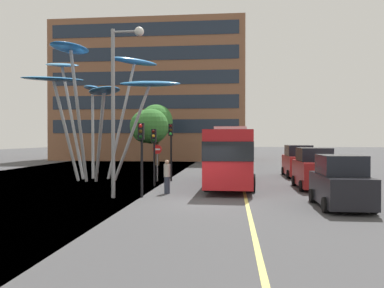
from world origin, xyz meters
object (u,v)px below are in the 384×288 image
at_px(pedestrian, 167,177).
at_px(leaf_sculpture, 101,82).
at_px(car_parked_mid, 314,170).
at_px(car_parked_near, 341,183).
at_px(red_bus, 231,154).
at_px(traffic_light_island_mid, 171,140).
at_px(no_entry_sign, 157,157).
at_px(traffic_light_kerb_near, 141,144).
at_px(street_lamp, 120,90).
at_px(traffic_light_kerb_far, 154,145).
at_px(car_parked_far, 298,162).

bearing_deg(pedestrian, leaf_sculpture, 132.21).
bearing_deg(pedestrian, car_parked_mid, 19.59).
bearing_deg(car_parked_near, red_bus, 121.52).
bearing_deg(red_bus, pedestrian, -129.86).
bearing_deg(pedestrian, car_parked_near, -23.42).
bearing_deg(traffic_light_island_mid, no_entry_sign, -162.78).
bearing_deg(traffic_light_kerb_near, street_lamp, -169.04).
distance_m(red_bus, leaf_sculpture, 10.24).
bearing_deg(traffic_light_kerb_near, traffic_light_kerb_far, 93.64).
bearing_deg(leaf_sculpture, street_lamp, -65.40).
height_order(traffic_light_kerb_far, pedestrian, traffic_light_kerb_far).
xyz_separation_m(traffic_light_kerb_far, car_parked_mid, (9.16, -0.15, -1.38)).
bearing_deg(pedestrian, traffic_light_kerb_far, 113.24).
xyz_separation_m(traffic_light_kerb_far, traffic_light_island_mid, (0.56, 2.85, 0.29)).
xyz_separation_m(traffic_light_kerb_far, car_parked_far, (9.47, 6.96, -1.37)).
height_order(leaf_sculpture, pedestrian, leaf_sculpture).
xyz_separation_m(car_parked_mid, car_parked_far, (0.31, 7.11, 0.01)).
xyz_separation_m(traffic_light_kerb_far, car_parked_near, (8.98, -6.30, -1.46)).
height_order(red_bus, street_lamp, street_lamp).
xyz_separation_m(red_bus, traffic_light_island_mid, (-3.97, 1.90, 0.83)).
distance_m(street_lamp, pedestrian, 4.96).
bearing_deg(car_parked_far, traffic_light_kerb_far, -143.69).
bearing_deg(traffic_light_kerb_far, traffic_light_island_mid, 78.82).
distance_m(traffic_light_kerb_near, car_parked_far, 14.72).
relative_size(traffic_light_kerb_far, traffic_light_island_mid, 0.89).
distance_m(car_parked_mid, street_lamp, 11.56).
bearing_deg(no_entry_sign, car_parked_near, -43.73).
distance_m(traffic_light_kerb_near, pedestrian, 2.47).
height_order(car_parked_near, pedestrian, car_parked_near).
relative_size(traffic_light_island_mid, pedestrian, 2.20).
xyz_separation_m(traffic_light_island_mid, car_parked_far, (8.91, 4.11, -1.65)).
relative_size(leaf_sculpture, traffic_light_island_mid, 2.89).
height_order(traffic_light_kerb_near, car_parked_far, traffic_light_kerb_near).
xyz_separation_m(leaf_sculpture, traffic_light_island_mid, (4.83, -0.30, -3.93)).
xyz_separation_m(car_parked_near, street_lamp, (-9.68, 1.66, 4.10)).
distance_m(traffic_light_kerb_far, no_entry_sign, 2.73).
bearing_deg(car_parked_far, street_lamp, -131.27).
height_order(red_bus, no_entry_sign, red_bus).
xyz_separation_m(red_bus, street_lamp, (-5.24, -5.58, 3.18)).
bearing_deg(traffic_light_island_mid, red_bus, -25.55).
bearing_deg(red_bus, car_parked_near, -58.48).
bearing_deg(car_parked_mid, car_parked_near, -91.70).
bearing_deg(traffic_light_island_mid, traffic_light_kerb_far, -101.18).
distance_m(traffic_light_island_mid, no_entry_sign, 1.45).
bearing_deg(pedestrian, traffic_light_island_mid, 96.95).
bearing_deg(car_parked_near, leaf_sculpture, 144.51).
bearing_deg(pedestrian, car_parked_far, 50.41).
bearing_deg(no_entry_sign, traffic_light_island_mid, 17.22).
bearing_deg(street_lamp, traffic_light_kerb_far, 81.37).
bearing_deg(no_entry_sign, red_bus, -18.62).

